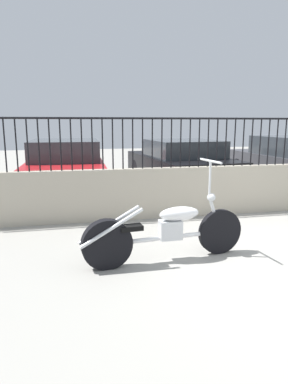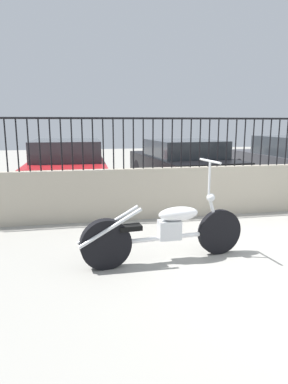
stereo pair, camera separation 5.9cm
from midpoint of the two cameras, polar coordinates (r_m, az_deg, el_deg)
name	(u,v)px [view 1 (the left image)]	position (r m, az deg, el deg)	size (l,w,h in m)	color
low_wall	(228,190)	(6.79, 13.56, 0.35)	(10.29, 0.18, 0.93)	#B2A893
fence_railing	(231,135)	(6.67, 13.99, 9.21)	(10.29, 0.04, 0.90)	black
motorcycle_white	(159,232)	(4.32, 2.12, -6.75)	(2.18, 0.54, 1.28)	black
car_red	(66,166)	(8.80, -13.07, 4.23)	(1.86, 4.21, 1.32)	black
car_black	(180,163)	(9.40, 5.87, 4.83)	(2.22, 4.18, 1.29)	black
car_dark_grey	(288,161)	(10.43, 22.79, 4.82)	(1.78, 4.05, 1.37)	black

